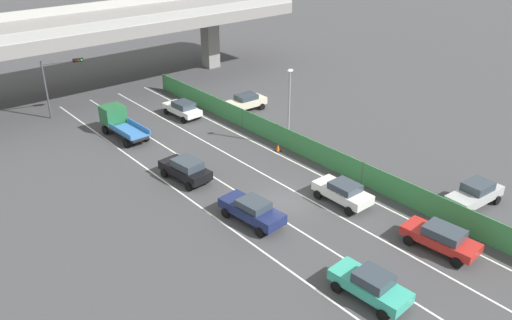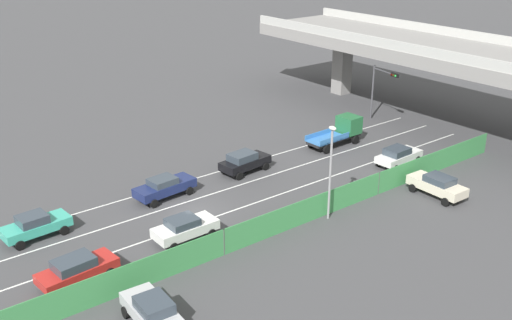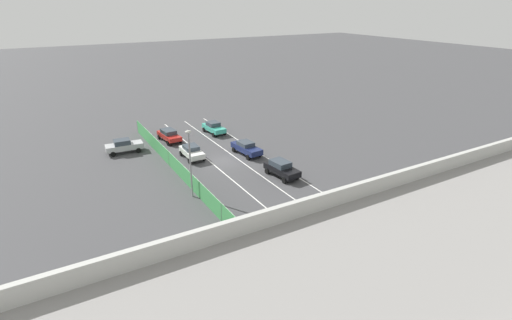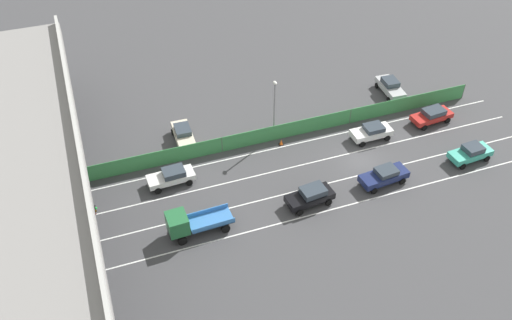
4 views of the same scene
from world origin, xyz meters
name	(u,v)px [view 4 (image 4 of 4)]	position (x,y,z in m)	size (l,w,h in m)	color
ground_plane	(362,162)	(0.00, 0.00, 0.00)	(300.00, 300.00, 0.00)	#424244
lane_line_left_edge	(334,209)	(-4.87, 5.39, 0.00)	(0.14, 46.79, 0.01)	silver
lane_line_mid_left	(319,185)	(-1.62, 5.39, 0.00)	(0.14, 46.79, 0.01)	silver
lane_line_mid_right	(305,164)	(1.62, 5.39, 0.00)	(0.14, 46.79, 0.01)	silver
lane_line_right_edge	(293,144)	(4.87, 5.39, 0.00)	(0.14, 46.79, 0.01)	silver
elevated_overpass	(13,182)	(0.00, 30.79, 6.94)	(48.63, 10.94, 8.62)	gray
green_fence	(288,130)	(6.20, 5.39, 0.90)	(0.10, 42.89, 1.81)	#3D8E4C
car_sedan_white	(172,176)	(3.34, 18.31, 0.88)	(2.11, 4.47, 1.59)	white
car_hatchback_white	(372,132)	(3.07, -2.61, 0.89)	(2.02, 4.24, 1.59)	silver
car_sedan_red	(432,115)	(3.45, -10.08, 0.89)	(2.32, 4.66, 1.59)	red
car_sedan_navy	(384,175)	(-3.28, -0.44, 0.90)	(2.30, 4.83, 1.63)	navy
car_sedan_black	(311,196)	(-3.47, 7.17, 0.95)	(2.36, 4.52, 1.73)	black
car_taxi_teal	(471,153)	(-3.20, -10.12, 0.90)	(2.19, 4.44, 1.67)	teal
flatbed_truck_blue	(189,223)	(-3.34, 18.36, 1.26)	(2.34, 5.67, 2.45)	black
parked_wagon_silver	(390,87)	(9.77, -8.65, 0.94)	(4.59, 2.19, 1.75)	#B2B5B7
parked_sedan_cream	(183,134)	(9.12, 15.76, 0.92)	(4.49, 2.06, 1.66)	beige
traffic_light	(94,243)	(-5.42, 25.89, 4.01)	(3.81, 1.11, 5.64)	#47474C
street_lamp	(274,104)	(6.67, 6.81, 4.15)	(0.60, 0.36, 6.79)	gray
traffic_cone	(281,142)	(5.26, 6.52, 0.30)	(0.47, 0.47, 0.65)	orange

